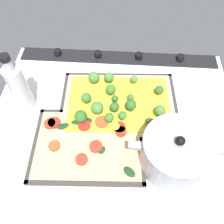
# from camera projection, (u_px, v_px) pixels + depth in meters

# --- Properties ---
(ground_plane) EXTENTS (0.79, 0.67, 0.03)m
(ground_plane) POSITION_uv_depth(u_px,v_px,m) (114.00, 125.00, 0.77)
(ground_plane) COLOR white
(stove_control_panel) EXTENTS (0.76, 0.07, 0.03)m
(stove_control_panel) POSITION_uv_depth(u_px,v_px,m) (118.00, 57.00, 0.92)
(stove_control_panel) COLOR black
(stove_control_panel) RESTS_ON ground_plane
(baking_tray_front) EXTENTS (0.40, 0.30, 0.01)m
(baking_tray_front) POSITION_uv_depth(u_px,v_px,m) (119.00, 105.00, 0.79)
(baking_tray_front) COLOR #33302D
(baking_tray_front) RESTS_ON ground_plane
(broccoli_pizza) EXTENTS (0.37, 0.27, 0.06)m
(broccoli_pizza) POSITION_uv_depth(u_px,v_px,m) (117.00, 102.00, 0.77)
(broccoli_pizza) COLOR #D3B77F
(broccoli_pizza) RESTS_ON baking_tray_front
(baking_tray_back) EXTENTS (0.34, 0.26, 0.01)m
(baking_tray_back) POSITION_uv_depth(u_px,v_px,m) (88.00, 145.00, 0.70)
(baking_tray_back) COLOR #33302D
(baking_tray_back) RESTS_ON ground_plane
(veggie_pizza_back) EXTENTS (0.32, 0.24, 0.02)m
(veggie_pizza_back) POSITION_uv_depth(u_px,v_px,m) (88.00, 142.00, 0.70)
(veggie_pizza_back) COLOR tan
(veggie_pizza_back) RESTS_ON baking_tray_back
(cooking_pot) EXTENTS (0.25, 0.18, 0.14)m
(cooking_pot) POSITION_uv_depth(u_px,v_px,m) (174.00, 153.00, 0.63)
(cooking_pot) COLOR gray
(cooking_pot) RESTS_ON ground_plane
(oil_bottle) EXTENTS (0.06, 0.06, 0.22)m
(oil_bottle) POSITION_uv_depth(u_px,v_px,m) (19.00, 88.00, 0.72)
(oil_bottle) COLOR #B7BCC6
(oil_bottle) RESTS_ON ground_plane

